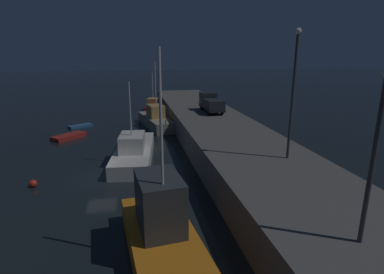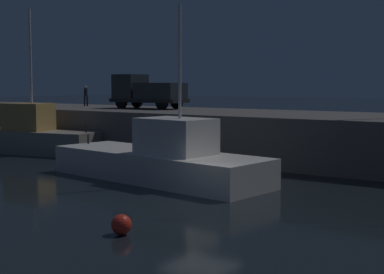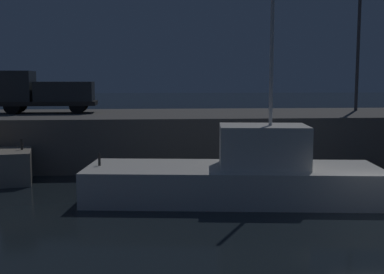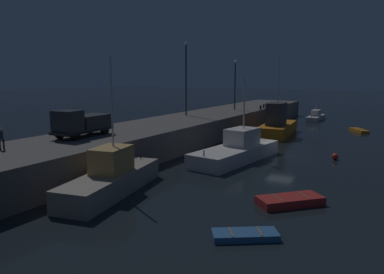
{
  "view_description": "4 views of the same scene",
  "coord_description": "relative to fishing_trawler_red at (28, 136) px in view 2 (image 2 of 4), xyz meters",
  "views": [
    {
      "loc": [
        25.46,
        2.94,
        10.54
      ],
      "look_at": [
        -4.91,
        9.06,
        1.91
      ],
      "focal_mm": 28.69,
      "sensor_mm": 36.0,
      "label": 1
    },
    {
      "loc": [
        11.69,
        -17.21,
        4.45
      ],
      "look_at": [
        -5.1,
        6.67,
        1.7
      ],
      "focal_mm": 52.39,
      "sensor_mm": 36.0,
      "label": 2
    },
    {
      "loc": [
        -7.6,
        -15.34,
        4.66
      ],
      "look_at": [
        -5.53,
        9.6,
        1.71
      ],
      "focal_mm": 45.48,
      "sensor_mm": 36.0,
      "label": 3
    },
    {
      "loc": [
        -37.0,
        -11.2,
        8.2
      ],
      "look_at": [
        -3.74,
        8.25,
        1.71
      ],
      "focal_mm": 35.52,
      "sensor_mm": 36.0,
      "label": 4
    }
  ],
  "objects": [
    {
      "name": "fishing_trawler_green",
      "position": [
        13.71,
        -3.36,
        -0.13
      ],
      "size": [
        11.63,
        4.79,
        7.92
      ],
      "color": "silver",
      "rests_on": "ground"
    },
    {
      "name": "ground_plane",
      "position": [
        17.99,
        -6.35,
        -1.08
      ],
      "size": [
        320.0,
        320.0,
        0.0
      ],
      "primitive_type": "plane",
      "color": "black"
    },
    {
      "name": "pier_quay",
      "position": [
        17.99,
        6.48,
        0.29
      ],
      "size": [
        77.05,
        8.68,
        2.74
      ],
      "color": "#5B5956",
      "rests_on": "ground"
    },
    {
      "name": "dockworker",
      "position": [
        -2.73,
        7.9,
        2.57
      ],
      "size": [
        0.43,
        0.3,
        1.61
      ],
      "color": "black",
      "rests_on": "pier_quay"
    },
    {
      "name": "utility_truck",
      "position": [
        4.18,
        7.12,
        2.88
      ],
      "size": [
        5.66,
        2.26,
        2.43
      ],
      "color": "black",
      "rests_on": "pier_quay"
    },
    {
      "name": "fishing_trawler_red",
      "position": [
        0.0,
        0.0,
        0.0
      ],
      "size": [
        10.25,
        4.66,
        9.25
      ],
      "color": "gray",
      "rests_on": "ground"
    },
    {
      "name": "mooring_buoy_near",
      "position": [
        18.62,
        -11.46,
        -0.77
      ],
      "size": [
        0.62,
        0.62,
        0.62
      ],
      "primitive_type": "sphere",
      "color": "red",
      "rests_on": "ground"
    }
  ]
}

